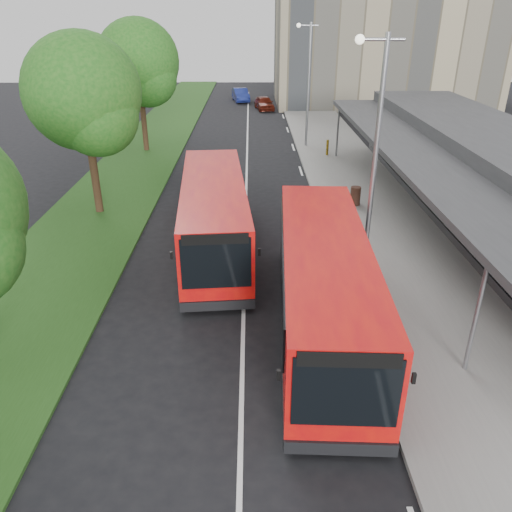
{
  "coord_description": "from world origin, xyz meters",
  "views": [
    {
      "loc": [
        0.26,
        -13.53,
        8.6
      ],
      "look_at": [
        0.41,
        1.09,
        1.5
      ],
      "focal_mm": 35.0,
      "sensor_mm": 36.0,
      "label": 1
    }
  ],
  "objects_px": {
    "bus_second": "(214,216)",
    "car_far": "(241,95)",
    "bollard": "(327,147)",
    "lamp_post_near": "(373,151)",
    "lamp_post_far": "(307,78)",
    "litter_bin": "(355,196)",
    "car_near": "(264,103)",
    "bus_main": "(324,286)",
    "tree_mid": "(84,100)",
    "tree_far": "(139,67)"
  },
  "relations": [
    {
      "from": "lamp_post_far",
      "to": "car_far",
      "type": "xyz_separation_m",
      "value": [
        -4.93,
        20.87,
        -4.03
      ]
    },
    {
      "from": "bus_second",
      "to": "car_far",
      "type": "xyz_separation_m",
      "value": [
        0.39,
        38.04,
        -0.77
      ]
    },
    {
      "from": "tree_mid",
      "to": "car_near",
      "type": "height_order",
      "value": "tree_mid"
    },
    {
      "from": "tree_mid",
      "to": "lamp_post_near",
      "type": "relative_size",
      "value": 1.01
    },
    {
      "from": "lamp_post_near",
      "to": "bus_main",
      "type": "relative_size",
      "value": 0.78
    },
    {
      "from": "lamp_post_far",
      "to": "litter_bin",
      "type": "distance_m",
      "value": 13.1
    },
    {
      "from": "tree_far",
      "to": "lamp_post_near",
      "type": "bearing_deg",
      "value": -59.71
    },
    {
      "from": "tree_mid",
      "to": "bus_second",
      "type": "relative_size",
      "value": 0.79
    },
    {
      "from": "bollard",
      "to": "car_near",
      "type": "height_order",
      "value": "car_near"
    },
    {
      "from": "tree_far",
      "to": "bollard",
      "type": "distance_m",
      "value": 13.39
    },
    {
      "from": "car_far",
      "to": "tree_mid",
      "type": "bearing_deg",
      "value": -110.22
    },
    {
      "from": "lamp_post_far",
      "to": "bus_second",
      "type": "bearing_deg",
      "value": -107.2
    },
    {
      "from": "bus_main",
      "to": "bollard",
      "type": "relative_size",
      "value": 10.24
    },
    {
      "from": "lamp_post_far",
      "to": "bollard",
      "type": "distance_m",
      "value": 5.05
    },
    {
      "from": "car_far",
      "to": "litter_bin",
      "type": "bearing_deg",
      "value": -89.31
    },
    {
      "from": "tree_far",
      "to": "litter_bin",
      "type": "distance_m",
      "value": 17.55
    },
    {
      "from": "tree_far",
      "to": "car_near",
      "type": "xyz_separation_m",
      "value": [
        8.63,
        16.57,
        -4.85
      ]
    },
    {
      "from": "bus_second",
      "to": "lamp_post_near",
      "type": "bearing_deg",
      "value": -32.58
    },
    {
      "from": "tree_mid",
      "to": "bus_main",
      "type": "bearing_deg",
      "value": -46.55
    },
    {
      "from": "bus_second",
      "to": "bollard",
      "type": "xyz_separation_m",
      "value": [
        6.53,
        14.43,
        -0.81
      ]
    },
    {
      "from": "lamp_post_near",
      "to": "bus_second",
      "type": "bearing_deg",
      "value": 151.98
    },
    {
      "from": "bollard",
      "to": "car_far",
      "type": "xyz_separation_m",
      "value": [
        -6.15,
        23.61,
        0.03
      ]
    },
    {
      "from": "tree_mid",
      "to": "car_far",
      "type": "height_order",
      "value": "tree_mid"
    },
    {
      "from": "lamp_post_near",
      "to": "car_near",
      "type": "bearing_deg",
      "value": 94.01
    },
    {
      "from": "tree_mid",
      "to": "car_near",
      "type": "relative_size",
      "value": 2.1
    },
    {
      "from": "lamp_post_far",
      "to": "lamp_post_near",
      "type": "bearing_deg",
      "value": -90.0
    },
    {
      "from": "litter_bin",
      "to": "car_near",
      "type": "distance_m",
      "value": 28.25
    },
    {
      "from": "car_near",
      "to": "car_far",
      "type": "height_order",
      "value": "car_far"
    },
    {
      "from": "bus_second",
      "to": "bollard",
      "type": "relative_size",
      "value": 10.17
    },
    {
      "from": "litter_bin",
      "to": "car_near",
      "type": "bearing_deg",
      "value": 97.62
    },
    {
      "from": "car_far",
      "to": "lamp_post_near",
      "type": "bearing_deg",
      "value": -92.95
    },
    {
      "from": "tree_far",
      "to": "litter_bin",
      "type": "height_order",
      "value": "tree_far"
    },
    {
      "from": "lamp_post_near",
      "to": "litter_bin",
      "type": "xyz_separation_m",
      "value": [
        1.25,
        7.62,
        -4.12
      ]
    },
    {
      "from": "car_near",
      "to": "car_far",
      "type": "bearing_deg",
      "value": 105.54
    },
    {
      "from": "lamp_post_near",
      "to": "bus_main",
      "type": "distance_m",
      "value": 4.66
    },
    {
      "from": "lamp_post_near",
      "to": "bus_second",
      "type": "xyz_separation_m",
      "value": [
        -5.31,
        2.83,
        -3.26
      ]
    },
    {
      "from": "bus_main",
      "to": "bollard",
      "type": "height_order",
      "value": "bus_main"
    },
    {
      "from": "tree_mid",
      "to": "car_far",
      "type": "relative_size",
      "value": 1.95
    },
    {
      "from": "bus_main",
      "to": "bus_second",
      "type": "relative_size",
      "value": 1.01
    },
    {
      "from": "lamp_post_near",
      "to": "litter_bin",
      "type": "distance_m",
      "value": 8.75
    },
    {
      "from": "tree_mid",
      "to": "lamp_post_far",
      "type": "distance_m",
      "value": 17.08
    },
    {
      "from": "bollard",
      "to": "bus_second",
      "type": "bearing_deg",
      "value": -114.36
    },
    {
      "from": "bus_second",
      "to": "car_near",
      "type": "height_order",
      "value": "bus_second"
    },
    {
      "from": "tree_mid",
      "to": "litter_bin",
      "type": "relative_size",
      "value": 9.01
    },
    {
      "from": "tree_mid",
      "to": "lamp_post_near",
      "type": "bearing_deg",
      "value": -32.36
    },
    {
      "from": "lamp_post_near",
      "to": "car_near",
      "type": "height_order",
      "value": "lamp_post_near"
    },
    {
      "from": "car_near",
      "to": "car_far",
      "type": "distance_m",
      "value": 5.78
    },
    {
      "from": "lamp_post_near",
      "to": "lamp_post_far",
      "type": "height_order",
      "value": "same"
    },
    {
      "from": "litter_bin",
      "to": "bus_second",
      "type": "bearing_deg",
      "value": -143.85
    },
    {
      "from": "tree_far",
      "to": "car_far",
      "type": "bearing_deg",
      "value": 74.13
    }
  ]
}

